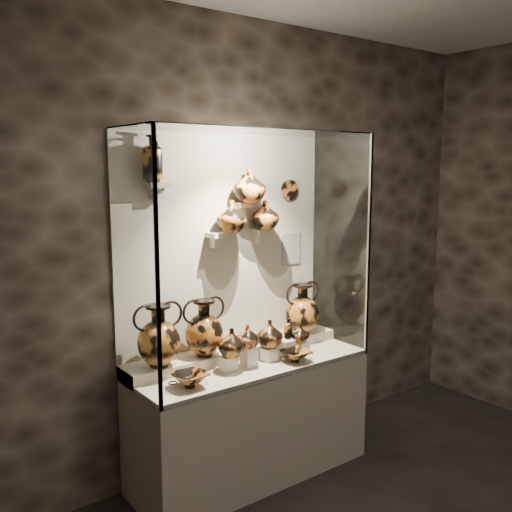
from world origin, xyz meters
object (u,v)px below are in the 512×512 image
at_px(kylix_left, 189,378).
at_px(lekythos_tall, 153,156).
at_px(jug_a, 232,342).
at_px(kylix_right, 295,355).
at_px(amphora_right, 302,308).
at_px(ovoid_vase_c, 265,215).
at_px(amphora_mid, 204,328).
at_px(jug_e, 300,334).
at_px(ovoid_vase_a, 231,216).
at_px(amphora_left, 159,335).
at_px(jug_c, 269,334).
at_px(lekythos_small, 288,327).
at_px(jug_b, 248,337).
at_px(ovoid_vase_b, 249,185).

distance_m(kylix_left, lekythos_tall, 1.40).
xyz_separation_m(jug_a, kylix_right, (0.45, -0.12, -0.14)).
distance_m(amphora_right, kylix_left, 1.21).
bearing_deg(jug_a, ovoid_vase_c, 19.39).
height_order(amphora_mid, ovoid_vase_c, ovoid_vase_c).
height_order(lekythos_tall, ovoid_vase_c, lekythos_tall).
height_order(jug_e, ovoid_vase_a, ovoid_vase_a).
distance_m(amphora_right, jug_e, 0.30).
bearing_deg(ovoid_vase_c, kylix_left, -178.43).
bearing_deg(amphora_left, kylix_left, -83.84).
bearing_deg(jug_a, kylix_left, -177.17).
xyz_separation_m(jug_c, lekythos_tall, (-0.73, 0.26, 1.22)).
distance_m(jug_c, lekythos_small, 0.17).
bearing_deg(lekythos_small, ovoid_vase_a, 164.53).
xyz_separation_m(jug_a, lekythos_small, (0.51, 0.03, 0.01)).
bearing_deg(amphora_mid, kylix_left, -155.69).
xyz_separation_m(kylix_left, ovoid_vase_c, (0.84, 0.33, 0.94)).
distance_m(jug_e, kylix_right, 0.21).
distance_m(jug_b, ovoid_vase_a, 0.83).
relative_size(amphora_left, jug_c, 2.11).
relative_size(amphora_right, lekythos_small, 2.33).
bearing_deg(amphora_left, ovoid_vase_a, -1.53).
xyz_separation_m(amphora_right, ovoid_vase_c, (-0.32, 0.05, 0.73)).
xyz_separation_m(amphora_left, amphora_right, (1.22, 0.01, -0.01)).
bearing_deg(amphora_mid, jug_b, -62.87).
bearing_deg(ovoid_vase_a, lekythos_tall, -170.79).
distance_m(amphora_mid, ovoid_vase_a, 0.78).
bearing_deg(jug_a, kylix_right, -23.37).
distance_m(ovoid_vase_a, ovoid_vase_b, 0.26).
distance_m(lekythos_small, ovoid_vase_c, 0.82).
xyz_separation_m(kylix_left, kylix_right, (0.82, -0.04, -0.00)).
xyz_separation_m(amphora_mid, ovoid_vase_b, (0.41, 0.04, 0.94)).
distance_m(amphora_left, jug_e, 1.05).
xyz_separation_m(jug_e, lekythos_small, (-0.09, 0.03, 0.06)).
relative_size(amphora_mid, jug_b, 2.42).
bearing_deg(lekythos_small, jug_b, -157.34).
relative_size(jug_b, lekythos_tall, 0.49).
xyz_separation_m(amphora_right, lekythos_small, (-0.29, -0.17, -0.06)).
relative_size(amphora_left, ovoid_vase_b, 1.71).
relative_size(kylix_left, ovoid_vase_a, 1.24).
bearing_deg(amphora_mid, jug_e, -36.69).
height_order(jug_b, ovoid_vase_a, ovoid_vase_a).
bearing_deg(jug_b, jug_c, 13.48).
bearing_deg(kylix_right, ovoid_vase_a, 121.18).
bearing_deg(kylix_right, ovoid_vase_b, 103.92).
bearing_deg(lekythos_tall, amphora_mid, -37.88).
xyz_separation_m(kylix_right, ovoid_vase_c, (0.02, 0.37, 0.94)).
relative_size(amphora_left, lekythos_small, 2.44).
distance_m(amphora_mid, jug_c, 0.47).
relative_size(lekythos_tall, ovoid_vase_b, 1.39).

